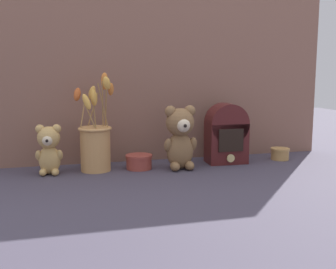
{
  "coord_description": "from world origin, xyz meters",
  "views": [
    {
      "loc": [
        -0.39,
        -1.45,
        0.36
      ],
      "look_at": [
        0.0,
        0.02,
        0.12
      ],
      "focal_mm": 45.0,
      "sensor_mm": 36.0,
      "label": 1
    }
  ],
  "objects_px": {
    "teddy_bear_large": "(180,136)",
    "decorative_tin_tall": "(280,154)",
    "vintage_radio": "(226,133)",
    "flower_vase": "(95,142)",
    "teddy_bear_medium": "(49,149)",
    "decorative_tin_short": "(139,162)"
  },
  "relations": [
    {
      "from": "teddy_bear_medium",
      "to": "decorative_tin_tall",
      "type": "height_order",
      "value": "teddy_bear_medium"
    },
    {
      "from": "teddy_bear_medium",
      "to": "decorative_tin_tall",
      "type": "xyz_separation_m",
      "value": [
        0.89,
        0.01,
        -0.07
      ]
    },
    {
      "from": "teddy_bear_medium",
      "to": "flower_vase",
      "type": "distance_m",
      "value": 0.16
    },
    {
      "from": "teddy_bear_large",
      "to": "decorative_tin_tall",
      "type": "height_order",
      "value": "teddy_bear_large"
    },
    {
      "from": "decorative_tin_tall",
      "to": "decorative_tin_short",
      "type": "bearing_deg",
      "value": -179.07
    },
    {
      "from": "teddy_bear_large",
      "to": "vintage_radio",
      "type": "bearing_deg",
      "value": 14.88
    },
    {
      "from": "decorative_tin_tall",
      "to": "teddy_bear_large",
      "type": "bearing_deg",
      "value": -173.44
    },
    {
      "from": "vintage_radio",
      "to": "flower_vase",
      "type": "bearing_deg",
      "value": -179.92
    },
    {
      "from": "teddy_bear_medium",
      "to": "decorative_tin_tall",
      "type": "distance_m",
      "value": 0.89
    },
    {
      "from": "teddy_bear_large",
      "to": "teddy_bear_medium",
      "type": "distance_m",
      "value": 0.46
    },
    {
      "from": "teddy_bear_medium",
      "to": "vintage_radio",
      "type": "distance_m",
      "value": 0.66
    },
    {
      "from": "decorative_tin_tall",
      "to": "decorative_tin_short",
      "type": "relative_size",
      "value": 0.77
    },
    {
      "from": "teddy_bear_medium",
      "to": "vintage_radio",
      "type": "bearing_deg",
      "value": 1.16
    },
    {
      "from": "flower_vase",
      "to": "vintage_radio",
      "type": "height_order",
      "value": "flower_vase"
    },
    {
      "from": "teddy_bear_large",
      "to": "vintage_radio",
      "type": "distance_m",
      "value": 0.21
    },
    {
      "from": "teddy_bear_large",
      "to": "decorative_tin_tall",
      "type": "relative_size",
      "value": 3.1
    },
    {
      "from": "decorative_tin_short",
      "to": "teddy_bear_large",
      "type": "bearing_deg",
      "value": -15.71
    },
    {
      "from": "teddy_bear_medium",
      "to": "flower_vase",
      "type": "bearing_deg",
      "value": 4.54
    },
    {
      "from": "teddy_bear_large",
      "to": "decorative_tin_tall",
      "type": "bearing_deg",
      "value": 6.56
    },
    {
      "from": "vintage_radio",
      "to": "decorative_tin_short",
      "type": "relative_size",
      "value": 2.36
    },
    {
      "from": "flower_vase",
      "to": "decorative_tin_short",
      "type": "xyz_separation_m",
      "value": [
        0.15,
        -0.01,
        -0.08
      ]
    },
    {
      "from": "teddy_bear_medium",
      "to": "decorative_tin_short",
      "type": "bearing_deg",
      "value": 0.05
    }
  ]
}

